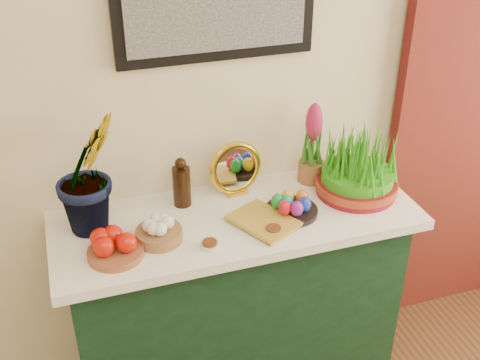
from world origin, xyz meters
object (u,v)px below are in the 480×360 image
hyacinth_green (86,155)px  wheatgrass_sabzeh (358,167)px  sideboard (236,306)px  mirror (235,169)px  book (247,231)px

hyacinth_green → wheatgrass_sabzeh: bearing=-33.2°
sideboard → mirror: size_ratio=5.71×
hyacinth_green → wheatgrass_sabzeh: hyacinth_green is taller
hyacinth_green → book: bearing=-51.9°
sideboard → wheatgrass_sabzeh: (0.51, 0.00, 0.58)m
sideboard → wheatgrass_sabzeh: wheatgrass_sabzeh is taller
hyacinth_green → mirror: 0.60m
sideboard → hyacinth_green: (-0.52, 0.09, 0.76)m
sideboard → wheatgrass_sabzeh: 0.77m
sideboard → wheatgrass_sabzeh: bearing=0.0°
wheatgrass_sabzeh → mirror: bearing=161.5°
mirror → wheatgrass_sabzeh: wheatgrass_sabzeh is taller
book → wheatgrass_sabzeh: size_ratio=0.71×
hyacinth_green → wheatgrass_sabzeh: size_ratio=1.81×
hyacinth_green → book: size_ratio=2.53×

